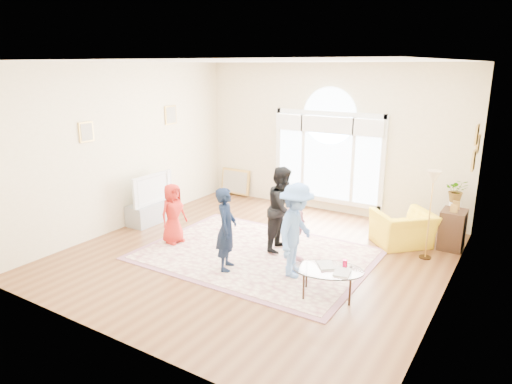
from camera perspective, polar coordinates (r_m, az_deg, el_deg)
The scene contains 18 objects.
ground at distance 7.90m, azimuth -0.03°, elevation -7.86°, with size 6.00×6.00×0.00m, color brown.
room_shell at distance 9.89m, azimuth 8.79°, elevation 6.25°, with size 6.00×6.00×6.00m.
area_rug at distance 7.90m, azimuth -0.03°, elevation -7.77°, with size 3.60×2.60×0.02m, color beige.
rug_border at distance 7.90m, azimuth -0.03°, elevation -7.80°, with size 3.80×2.80×0.01m, color #945D6D.
tv_console at distance 9.67m, azimuth -13.04°, elevation -2.48°, with size 0.45×1.00×0.42m, color gray.
television at distance 9.52m, azimuth -13.20°, elevation 0.47°, with size 0.17×1.06×0.61m.
coffee_table at distance 6.49m, azimuth 9.00°, elevation -9.66°, with size 1.14×0.92×0.54m.
armchair at distance 8.61m, azimuth 17.91°, elevation -4.40°, with size 0.96×0.84×0.63m, color yellow.
side_cabinet at distance 8.76m, azimuth 23.33°, elevation -4.32°, with size 0.40×0.50×0.70m, color black.
floor_lamp at distance 7.90m, azimuth 21.24°, elevation 0.88°, with size 0.27×0.27×1.51m.
plant_pedestal at distance 9.32m, azimuth 23.43°, elevation -3.18°, with size 0.20×0.20×0.70m, color white.
potted_plant at distance 9.16m, azimuth 23.81°, elevation 0.19°, with size 0.39×0.34×0.44m, color #33722D.
leaning_picture at distance 11.43m, azimuth -2.55°, elevation -0.38°, with size 0.80×0.05×0.62m, color tan.
child_red at distance 8.34m, azimuth -10.32°, elevation -2.64°, with size 0.54×0.35×1.10m, color #B32019.
child_navy at distance 7.13m, azimuth -3.73°, elevation -4.63°, with size 0.48×0.32×1.33m, color black.
child_black at distance 7.87m, azimuth 3.41°, elevation -2.10°, with size 0.72×0.56×1.47m, color black.
child_pink at distance 7.36m, azimuth 4.77°, elevation -4.53°, with size 0.70×0.29×1.20m, color #FAB3C3.
child_blue at distance 6.89m, azimuth 5.03°, elevation -4.79°, with size 0.94×0.54×1.46m, color #608EDC.
Camera 1 is at (3.83, -6.15, 3.15)m, focal length 32.00 mm.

